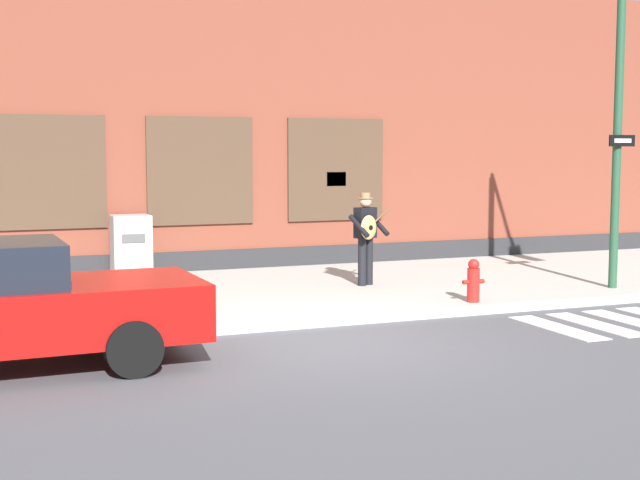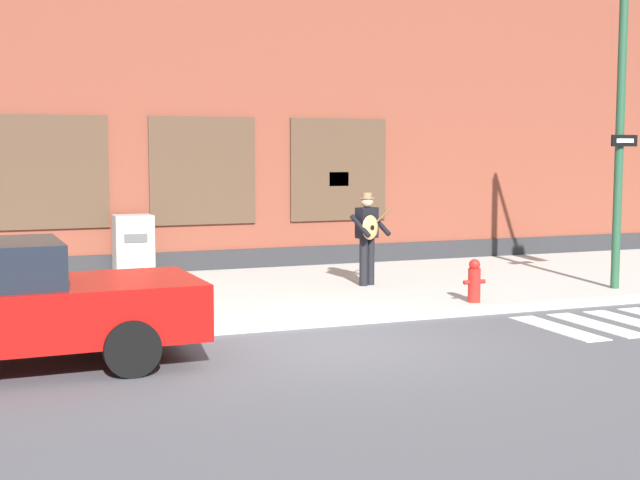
# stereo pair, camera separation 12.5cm
# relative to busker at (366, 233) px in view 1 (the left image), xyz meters

# --- Properties ---
(ground_plane) EXTENTS (160.00, 160.00, 0.00)m
(ground_plane) POSITION_rel_busker_xyz_m (-2.28, -3.77, -1.11)
(ground_plane) COLOR #4C4C51
(sidewalk) EXTENTS (28.00, 5.68, 0.15)m
(sidewalk) POSITION_rel_busker_xyz_m (-2.28, 0.23, -1.03)
(sidewalk) COLOR #ADAAA3
(sidewalk) RESTS_ON ground
(building_backdrop) EXTENTS (28.00, 4.06, 6.18)m
(building_backdrop) POSITION_rel_busker_xyz_m (-2.28, 5.07, 1.98)
(building_backdrop) COLOR brown
(building_backdrop) RESTS_ON ground
(busker) EXTENTS (0.78, 0.66, 1.68)m
(busker) POSITION_rel_busker_xyz_m (0.00, 0.00, 0.00)
(busker) COLOR black
(busker) RESTS_ON sidewalk
(utility_box) EXTENTS (0.73, 0.63, 1.20)m
(utility_box) POSITION_rel_busker_xyz_m (-3.77, 2.62, -0.36)
(utility_box) COLOR #9E9E9E
(utility_box) RESTS_ON sidewalk
(fire_hydrant) EXTENTS (0.38, 0.20, 0.70)m
(fire_hydrant) POSITION_rel_busker_xyz_m (0.87, -2.26, -0.61)
(fire_hydrant) COLOR red
(fire_hydrant) RESTS_ON sidewalk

